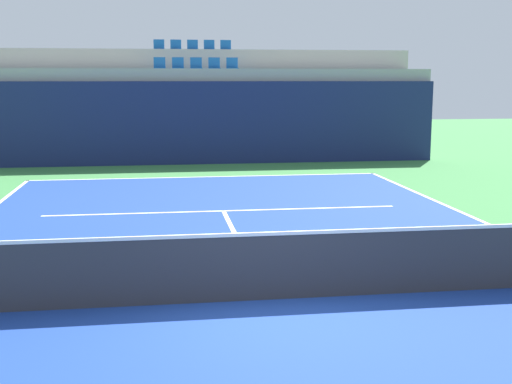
% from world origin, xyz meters
% --- Properties ---
extents(ground_plane, '(80.00, 80.00, 0.00)m').
position_xyz_m(ground_plane, '(0.00, 0.00, 0.00)').
color(ground_plane, '#387A3D').
extents(court_surface, '(11.00, 24.00, 0.01)m').
position_xyz_m(court_surface, '(0.00, 0.00, 0.01)').
color(court_surface, navy).
rests_on(court_surface, ground_plane).
extents(baseline_far, '(11.00, 0.10, 0.00)m').
position_xyz_m(baseline_far, '(0.00, 11.95, 0.01)').
color(baseline_far, white).
rests_on(baseline_far, court_surface).
extents(service_line_far, '(8.26, 0.10, 0.00)m').
position_xyz_m(service_line_far, '(0.00, 6.40, 0.01)').
color(service_line_far, white).
rests_on(service_line_far, court_surface).
extents(centre_service_line, '(0.10, 6.40, 0.00)m').
position_xyz_m(centre_service_line, '(0.00, 3.20, 0.01)').
color(centre_service_line, white).
rests_on(centre_service_line, court_surface).
extents(back_wall, '(17.59, 0.30, 2.98)m').
position_xyz_m(back_wall, '(0.00, 15.37, 1.49)').
color(back_wall, navy).
rests_on(back_wall, ground_plane).
extents(stands_tier_lower, '(17.59, 2.40, 3.43)m').
position_xyz_m(stands_tier_lower, '(0.00, 16.72, 1.72)').
color(stands_tier_lower, '#9E9E99').
rests_on(stands_tier_lower, ground_plane).
extents(stands_tier_upper, '(17.59, 2.40, 4.22)m').
position_xyz_m(stands_tier_upper, '(0.00, 19.12, 2.11)').
color(stands_tier_upper, '#9E9E99').
rests_on(stands_tier_upper, ground_plane).
extents(seating_row_lower, '(3.19, 0.44, 0.44)m').
position_xyz_m(seating_row_lower, '(0.00, 16.81, 3.56)').
color(seating_row_lower, '#145193').
rests_on(seating_row_lower, stands_tier_lower).
extents(seating_row_upper, '(3.19, 0.44, 0.44)m').
position_xyz_m(seating_row_upper, '(0.00, 19.21, 4.35)').
color(seating_row_upper, '#145193').
rests_on(seating_row_upper, stands_tier_upper).
extents(tennis_net, '(11.08, 0.08, 1.07)m').
position_xyz_m(tennis_net, '(0.00, 0.00, 0.51)').
color(tennis_net, black).
rests_on(tennis_net, court_surface).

